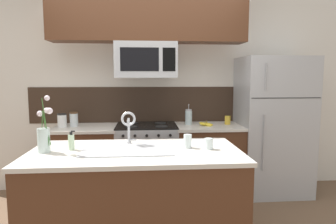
{
  "coord_description": "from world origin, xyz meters",
  "views": [
    {
      "loc": [
        -0.03,
        -2.84,
        1.53
      ],
      "look_at": [
        0.22,
        0.27,
        1.16
      ],
      "focal_mm": 32.0,
      "sensor_mm": 36.0,
      "label": 1
    }
  ],
  "objects_px": {
    "storage_jar_medium": "(74,119)",
    "spare_glass": "(209,144)",
    "dish_soap_bottle": "(71,142)",
    "stove_range": "(147,160)",
    "microwave": "(146,60)",
    "french_press": "(189,117)",
    "flower_vase": "(44,137)",
    "banana_bunch": "(206,124)",
    "refrigerator": "(272,126)",
    "coffee_tin": "(228,120)",
    "storage_jar_tall": "(62,120)",
    "drinking_glass": "(188,141)",
    "sink_faucet": "(129,123)"
  },
  "relations": [
    {
      "from": "microwave",
      "to": "drinking_glass",
      "type": "height_order",
      "value": "microwave"
    },
    {
      "from": "storage_jar_medium",
      "to": "storage_jar_tall",
      "type": "bearing_deg",
      "value": -160.29
    },
    {
      "from": "sink_faucet",
      "to": "flower_vase",
      "type": "height_order",
      "value": "flower_vase"
    },
    {
      "from": "stove_range",
      "to": "french_press",
      "type": "xyz_separation_m",
      "value": [
        0.55,
        0.06,
        0.55
      ]
    },
    {
      "from": "storage_jar_tall",
      "to": "sink_faucet",
      "type": "height_order",
      "value": "sink_faucet"
    },
    {
      "from": "storage_jar_medium",
      "to": "sink_faucet",
      "type": "relative_size",
      "value": 0.59
    },
    {
      "from": "french_press",
      "to": "storage_jar_medium",
      "type": "bearing_deg",
      "value": -178.85
    },
    {
      "from": "stove_range",
      "to": "dish_soap_bottle",
      "type": "xyz_separation_m",
      "value": [
        -0.65,
        -1.19,
        0.52
      ]
    },
    {
      "from": "spare_glass",
      "to": "storage_jar_tall",
      "type": "bearing_deg",
      "value": 141.34
    },
    {
      "from": "microwave",
      "to": "banana_bunch",
      "type": "xyz_separation_m",
      "value": [
        0.76,
        -0.04,
        -0.8
      ]
    },
    {
      "from": "storage_jar_medium",
      "to": "flower_vase",
      "type": "relative_size",
      "value": 0.39
    },
    {
      "from": "storage_jar_tall",
      "to": "storage_jar_medium",
      "type": "xyz_separation_m",
      "value": [
        0.13,
        0.05,
        0.01
      ]
    },
    {
      "from": "coffee_tin",
      "to": "dish_soap_bottle",
      "type": "xyz_separation_m",
      "value": [
        -1.71,
        -1.24,
        0.01
      ]
    },
    {
      "from": "storage_jar_tall",
      "to": "coffee_tin",
      "type": "height_order",
      "value": "storage_jar_tall"
    },
    {
      "from": "microwave",
      "to": "storage_jar_medium",
      "type": "relative_size",
      "value": 4.09
    },
    {
      "from": "microwave",
      "to": "storage_jar_medium",
      "type": "xyz_separation_m",
      "value": [
        -0.9,
        0.05,
        -0.73
      ]
    },
    {
      "from": "microwave",
      "to": "storage_jar_medium",
      "type": "distance_m",
      "value": 1.16
    },
    {
      "from": "microwave",
      "to": "spare_glass",
      "type": "xyz_separation_m",
      "value": [
        0.52,
        -1.24,
        -0.77
      ]
    },
    {
      "from": "storage_jar_tall",
      "to": "dish_soap_bottle",
      "type": "height_order",
      "value": "storage_jar_tall"
    },
    {
      "from": "storage_jar_medium",
      "to": "spare_glass",
      "type": "xyz_separation_m",
      "value": [
        1.43,
        -1.29,
        -0.04
      ]
    },
    {
      "from": "stove_range",
      "to": "spare_glass",
      "type": "height_order",
      "value": "spare_glass"
    },
    {
      "from": "stove_range",
      "to": "coffee_tin",
      "type": "height_order",
      "value": "coffee_tin"
    },
    {
      "from": "flower_vase",
      "to": "refrigerator",
      "type": "bearing_deg",
      "value": 27.11
    },
    {
      "from": "banana_bunch",
      "to": "refrigerator",
      "type": "bearing_deg",
      "value": 5.11
    },
    {
      "from": "french_press",
      "to": "flower_vase",
      "type": "distance_m",
      "value": 1.92
    },
    {
      "from": "french_press",
      "to": "storage_jar_tall",
      "type": "bearing_deg",
      "value": -177.23
    },
    {
      "from": "french_press",
      "to": "sink_faucet",
      "type": "height_order",
      "value": "sink_faucet"
    },
    {
      "from": "banana_bunch",
      "to": "flower_vase",
      "type": "distance_m",
      "value": 2.0
    },
    {
      "from": "dish_soap_bottle",
      "to": "stove_range",
      "type": "bearing_deg",
      "value": 61.49
    },
    {
      "from": "stove_range",
      "to": "banana_bunch",
      "type": "xyz_separation_m",
      "value": [
        0.76,
        -0.06,
        0.47
      ]
    },
    {
      "from": "microwave",
      "to": "drinking_glass",
      "type": "relative_size",
      "value": 6.24
    },
    {
      "from": "storage_jar_medium",
      "to": "spare_glass",
      "type": "bearing_deg",
      "value": -42.22
    },
    {
      "from": "microwave",
      "to": "french_press",
      "type": "height_order",
      "value": "microwave"
    },
    {
      "from": "storage_jar_medium",
      "to": "flower_vase",
      "type": "distance_m",
      "value": 1.29
    },
    {
      "from": "french_press",
      "to": "coffee_tin",
      "type": "relative_size",
      "value": 2.43
    },
    {
      "from": "microwave",
      "to": "sink_faucet",
      "type": "xyz_separation_m",
      "value": [
        -0.17,
        -1.01,
        -0.62
      ]
    },
    {
      "from": "sink_faucet",
      "to": "french_press",
      "type": "bearing_deg",
      "value": 56.77
    },
    {
      "from": "microwave",
      "to": "drinking_glass",
      "type": "xyz_separation_m",
      "value": [
        0.35,
        -1.18,
        -0.76
      ]
    },
    {
      "from": "storage_jar_tall",
      "to": "dish_soap_bottle",
      "type": "distance_m",
      "value": 1.24
    },
    {
      "from": "sink_faucet",
      "to": "dish_soap_bottle",
      "type": "height_order",
      "value": "sink_faucet"
    },
    {
      "from": "drinking_glass",
      "to": "refrigerator",
      "type": "bearing_deg",
      "value": 43.14
    },
    {
      "from": "coffee_tin",
      "to": "spare_glass",
      "type": "height_order",
      "value": "coffee_tin"
    },
    {
      "from": "dish_soap_bottle",
      "to": "flower_vase",
      "type": "bearing_deg",
      "value": -161.54
    },
    {
      "from": "drinking_glass",
      "to": "spare_glass",
      "type": "xyz_separation_m",
      "value": [
        0.17,
        -0.06,
        -0.01
      ]
    },
    {
      "from": "microwave",
      "to": "stove_range",
      "type": "bearing_deg",
      "value": 90.16
    },
    {
      "from": "french_press",
      "to": "drinking_glass",
      "type": "height_order",
      "value": "french_press"
    },
    {
      "from": "storage_jar_tall",
      "to": "refrigerator",
      "type": "bearing_deg",
      "value": 0.78
    },
    {
      "from": "refrigerator",
      "to": "coffee_tin",
      "type": "bearing_deg",
      "value": 177.08
    },
    {
      "from": "stove_range",
      "to": "french_press",
      "type": "relative_size",
      "value": 3.48
    },
    {
      "from": "french_press",
      "to": "microwave",
      "type": "bearing_deg",
      "value": -171.55
    }
  ]
}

